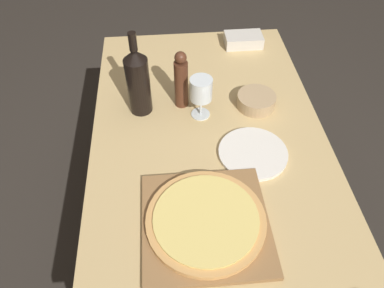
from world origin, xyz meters
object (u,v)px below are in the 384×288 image
pizza (206,220)px  small_bowl (256,101)px  wine_bottle (138,81)px  pepper_mill (181,81)px  wine_glass (201,90)px

pizza → small_bowl: bearing=63.5°
pizza → wine_bottle: wine_bottle is taller
pizza → pepper_mill: bearing=93.4°
wine_bottle → pepper_mill: (0.16, 0.02, -0.02)m
pizza → pepper_mill: pepper_mill is taller
wine_bottle → small_bowl: wine_bottle is taller
pepper_mill → pizza: bearing=-86.6°
pizza → small_bowl: size_ratio=2.37×
pizza → pepper_mill: 0.55m
wine_bottle → small_bowl: size_ratio=2.23×
pepper_mill → wine_glass: size_ratio=1.43×
pizza → wine_bottle: (-0.19, 0.53, 0.11)m
pizza → pepper_mill: (-0.03, 0.54, 0.08)m
pizza → wine_glass: size_ratio=2.11×
wine_bottle → wine_glass: 0.23m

